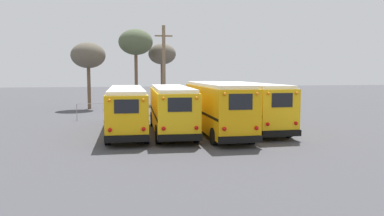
# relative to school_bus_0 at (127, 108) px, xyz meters

# --- Properties ---
(ground_plane) EXTENTS (160.00, 160.00, 0.00)m
(ground_plane) POSITION_rel_school_bus_0_xyz_m (4.31, -0.70, -1.65)
(ground_plane) COLOR #424247
(school_bus_0) EXTENTS (2.55, 10.91, 2.99)m
(school_bus_0) POSITION_rel_school_bus_0_xyz_m (0.00, 0.00, 0.00)
(school_bus_0) COLOR #EAAA0F
(school_bus_0) RESTS_ON ground
(school_bus_1) EXTENTS (2.74, 9.71, 3.07)m
(school_bus_1) POSITION_rel_school_bus_0_xyz_m (2.88, -0.84, 0.04)
(school_bus_1) COLOR yellow
(school_bus_1) RESTS_ON ground
(school_bus_2) EXTENTS (2.46, 10.15, 3.32)m
(school_bus_2) POSITION_rel_school_bus_0_xyz_m (5.75, -1.53, 0.15)
(school_bus_2) COLOR #E5A00C
(school_bus_2) RESTS_ON ground
(school_bus_3) EXTENTS (2.60, 10.97, 3.24)m
(school_bus_3) POSITION_rel_school_bus_0_xyz_m (8.63, 0.39, 0.10)
(school_bus_3) COLOR yellow
(school_bus_3) RESTS_ON ground
(utility_pole) EXTENTS (1.80, 0.34, 8.71)m
(utility_pole) POSITION_rel_school_bus_0_xyz_m (3.97, 13.21, 2.82)
(utility_pole) COLOR #75604C
(utility_pole) RESTS_ON ground
(bare_tree_0) EXTENTS (3.94, 3.94, 8.95)m
(bare_tree_0) POSITION_rel_school_bus_0_xyz_m (1.38, 19.09, 5.74)
(bare_tree_0) COLOR brown
(bare_tree_0) RESTS_ON ground
(bare_tree_1) EXTENTS (3.68, 3.68, 7.21)m
(bare_tree_1) POSITION_rel_school_bus_0_xyz_m (-3.80, 17.15, 4.12)
(bare_tree_1) COLOR brown
(bare_tree_1) RESTS_ON ground
(bare_tree_2) EXTENTS (3.40, 3.40, 7.52)m
(bare_tree_2) POSITION_rel_school_bus_0_xyz_m (4.70, 21.59, 4.50)
(bare_tree_2) COLOR brown
(bare_tree_2) RESTS_ON ground
(fence_line) EXTENTS (16.69, 0.06, 1.42)m
(fence_line) POSITION_rel_school_bus_0_xyz_m (4.31, 7.15, -0.67)
(fence_line) COLOR #939399
(fence_line) RESTS_ON ground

